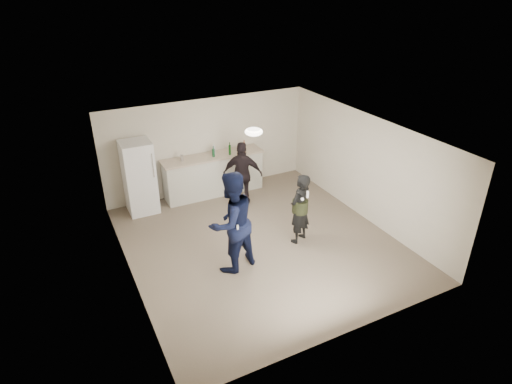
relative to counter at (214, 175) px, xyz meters
name	(u,v)px	position (x,y,z in m)	size (l,w,h in m)	color
floor	(260,242)	(0.00, -2.67, -0.53)	(6.00, 6.00, 0.00)	#6B5B4C
ceiling	(261,134)	(0.00, -2.67, 1.98)	(6.00, 6.00, 0.00)	silver
wall_back	(208,146)	(0.00, 0.33, 0.72)	(6.00, 6.00, 0.00)	beige
wall_front	(352,272)	(0.00, -5.67, 0.72)	(6.00, 6.00, 0.00)	beige
wall_left	(125,223)	(-2.75, -2.67, 0.72)	(6.00, 6.00, 0.00)	beige
wall_right	(366,167)	(2.75, -2.67, 0.72)	(6.00, 6.00, 0.00)	beige
counter	(214,175)	(0.00, 0.00, 0.00)	(2.60, 0.56, 1.05)	beige
counter_top	(213,156)	(0.00, 0.00, 0.55)	(2.68, 0.64, 0.04)	beige
fridge	(139,177)	(-1.93, -0.07, 0.38)	(0.70, 0.70, 1.80)	white
fridge_handle	(153,165)	(-1.65, -0.44, 0.78)	(0.02, 0.02, 0.60)	silver
ceiling_dome	(254,132)	(0.00, -2.37, 1.93)	(0.36, 0.36, 0.16)	white
shaker	(182,158)	(-0.82, 0.01, 0.65)	(0.08, 0.08, 0.17)	silver
man	(231,222)	(-0.89, -3.19, 0.51)	(1.00, 0.78, 2.06)	#101942
woman	(300,209)	(0.80, -2.97, 0.27)	(0.58, 0.38, 1.58)	black
camo_shorts	(300,206)	(0.80, -2.97, 0.32)	(0.34, 0.34, 0.28)	#303A1A
spectator	(243,174)	(0.42, -0.90, 0.31)	(0.98, 0.41, 1.67)	black
remote_man	(238,229)	(-0.89, -3.47, 0.53)	(0.04, 0.04, 0.15)	silver
nunchuk_man	(243,229)	(-0.77, -3.44, 0.45)	(0.07, 0.07, 0.07)	white
remote_woman	(308,194)	(0.80, -3.22, 0.72)	(0.04, 0.04, 0.15)	white
nunchuk_woman	(302,199)	(0.70, -3.19, 0.62)	(0.07, 0.07, 0.07)	white
bottle_cluster	(227,150)	(0.37, -0.08, 0.68)	(0.92, 0.29, 0.26)	#144724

